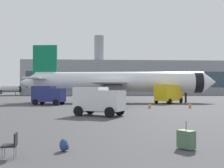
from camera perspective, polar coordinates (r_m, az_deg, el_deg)
airplane_at_gate at (r=46.46m, az=1.21°, el=0.35°), size 35.77×32.30×10.50m
service_truck at (r=40.90m, az=-13.93°, el=-2.27°), size 5.22×3.58×2.90m
fuel_truck at (r=44.97m, az=12.46°, el=-1.97°), size 5.83×6.04×3.20m
cargo_van at (r=23.18m, az=-2.99°, el=-3.49°), size 4.82×3.94×2.60m
safety_cone_near at (r=34.30m, az=16.92°, el=-4.46°), size 0.44×0.44×0.82m
safety_cone_mid at (r=49.41m, az=13.11°, el=-3.54°), size 0.44×0.44×0.73m
safety_cone_far at (r=32.91m, az=8.37°, el=-4.68°), size 0.44×0.44×0.77m
safety_cone_outer at (r=49.92m, az=2.32°, el=-3.58°), size 0.44×0.44×0.67m
rolling_suitcase at (r=10.76m, az=16.13°, el=-11.70°), size 0.69×0.75×1.10m
traveller_backpack at (r=10.23m, az=-10.56°, el=-13.19°), size 0.36×0.40×0.48m
gate_chair at (r=9.64m, az=-21.38°, el=-12.25°), size 0.54×0.54×0.86m
terminal_building at (r=119.81m, az=4.22°, el=1.33°), size 97.04×16.32×27.28m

